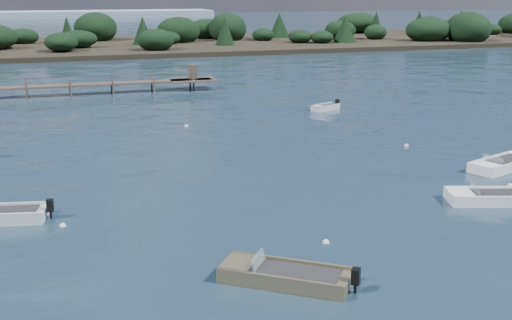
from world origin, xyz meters
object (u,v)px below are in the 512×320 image
object	(u,v)px
dinghy_mid_white_a	(495,199)
dinghy_near_olive	(285,278)
tender_far_grey_b	(325,108)
dinghy_mid_white_b	(502,166)

from	to	relation	value
dinghy_mid_white_a	dinghy_near_olive	xyz separation A→B (m)	(-13.66, -5.46, 0.01)
dinghy_mid_white_a	tender_far_grey_b	size ratio (longest dim) A/B	1.72
dinghy_near_olive	dinghy_mid_white_b	size ratio (longest dim) A/B	0.96
dinghy_mid_white_b	tender_far_grey_b	distance (m)	21.41
tender_far_grey_b	dinghy_near_olive	bearing A→B (deg)	-116.33
dinghy_mid_white_a	dinghy_mid_white_b	distance (m)	6.86
dinghy_near_olive	dinghy_mid_white_b	distance (m)	21.04
dinghy_mid_white_b	tender_far_grey_b	bearing A→B (deg)	96.32
dinghy_mid_white_a	dinghy_mid_white_b	size ratio (longest dim) A/B	1.04
dinghy_mid_white_b	dinghy_mid_white_a	bearing A→B (deg)	-130.95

